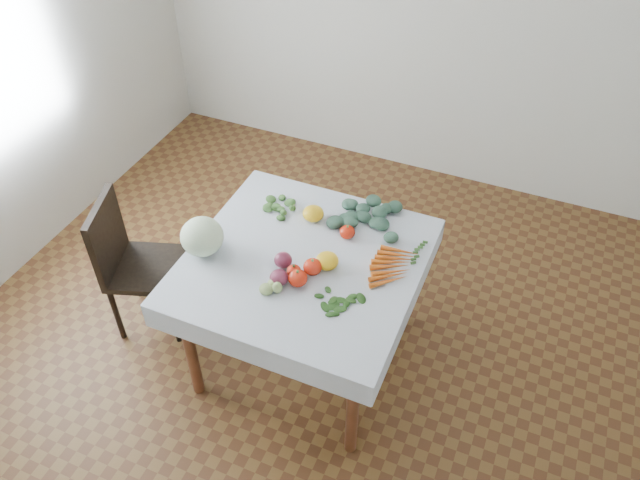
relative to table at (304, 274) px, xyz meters
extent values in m
plane|color=brown|center=(0.00, 0.00, -0.65)|extent=(4.00, 4.00, 0.00)
cube|color=brown|center=(0.00, 0.00, 0.08)|extent=(1.00, 1.00, 0.04)
cylinder|color=brown|center=(-0.44, -0.44, -0.30)|extent=(0.06, 0.06, 0.71)
cylinder|color=brown|center=(0.44, -0.44, -0.30)|extent=(0.06, 0.06, 0.71)
cylinder|color=brown|center=(-0.44, 0.44, -0.30)|extent=(0.06, 0.06, 0.71)
cylinder|color=brown|center=(0.44, 0.44, -0.30)|extent=(0.06, 0.06, 0.71)
cube|color=silver|center=(0.00, 0.00, 0.10)|extent=(1.12, 1.12, 0.01)
cube|color=black|center=(-0.93, -0.09, -0.24)|extent=(0.49, 0.49, 0.04)
cube|color=black|center=(-1.10, -0.15, -0.01)|extent=(0.16, 0.38, 0.42)
cylinder|color=black|center=(-1.04, -0.30, -0.46)|extent=(0.03, 0.03, 0.40)
cylinder|color=black|center=(-0.72, -0.20, -0.46)|extent=(0.03, 0.03, 0.40)
cylinder|color=black|center=(-1.14, 0.01, -0.46)|extent=(0.03, 0.03, 0.40)
cylinder|color=black|center=(-0.83, 0.12, -0.46)|extent=(0.03, 0.03, 0.40)
ellipsoid|color=#DFF1C9|center=(-0.48, -0.14, 0.20)|extent=(0.23, 0.23, 0.19)
ellipsoid|color=red|center=(0.14, 0.24, 0.14)|extent=(0.10, 0.10, 0.07)
ellipsoid|color=red|center=(0.08, -0.06, 0.14)|extent=(0.10, 0.10, 0.08)
ellipsoid|color=red|center=(0.04, -0.16, 0.14)|extent=(0.10, 0.10, 0.08)
ellipsoid|color=red|center=(0.00, -0.12, 0.13)|extent=(0.09, 0.09, 0.06)
ellipsoid|color=yellow|center=(-0.08, 0.30, 0.14)|extent=(0.12, 0.12, 0.08)
ellipsoid|color=yellow|center=(0.12, 0.00, 0.14)|extent=(0.12, 0.12, 0.08)
ellipsoid|color=#51172A|center=(-0.07, -0.08, 0.14)|extent=(0.09, 0.09, 0.07)
ellipsoid|color=#51172A|center=(-0.04, -0.19, 0.14)|extent=(0.10, 0.10, 0.08)
ellipsoid|color=#9FBC6C|center=(-0.03, -0.26, 0.13)|extent=(0.05, 0.05, 0.05)
ellipsoid|color=#9FBC6C|center=(-0.07, -0.25, 0.13)|extent=(0.05, 0.05, 0.05)
ellipsoid|color=#9FBC6C|center=(-0.02, -0.31, 0.13)|extent=(0.05, 0.05, 0.05)
cone|color=orange|center=(0.42, 0.23, 0.12)|extent=(0.20, 0.06, 0.03)
cone|color=orange|center=(0.42, 0.20, 0.12)|extent=(0.20, 0.07, 0.03)
cone|color=orange|center=(0.42, 0.17, 0.12)|extent=(0.19, 0.09, 0.03)
cone|color=orange|center=(0.42, 0.14, 0.12)|extent=(0.19, 0.10, 0.03)
cone|color=orange|center=(0.42, 0.11, 0.12)|extent=(0.19, 0.12, 0.03)
cone|color=orange|center=(0.42, 0.07, 0.12)|extent=(0.18, 0.13, 0.03)
cone|color=orange|center=(0.42, 0.04, 0.12)|extent=(0.17, 0.14, 0.03)
cone|color=orange|center=(0.42, 0.01, 0.12)|extent=(0.16, 0.15, 0.03)
ellipsoid|color=#345545|center=(0.22, 0.40, 0.13)|extent=(0.07, 0.07, 0.05)
ellipsoid|color=#345545|center=(0.17, 0.42, 0.13)|extent=(0.07, 0.07, 0.05)
ellipsoid|color=#345545|center=(0.19, 0.36, 0.13)|extent=(0.07, 0.07, 0.05)
ellipsoid|color=#345545|center=(0.23, 0.43, 0.13)|extent=(0.07, 0.07, 0.05)
ellipsoid|color=#345545|center=(0.13, 0.40, 0.13)|extent=(0.07, 0.07, 0.05)
ellipsoid|color=#345545|center=(0.25, 0.36, 0.13)|extent=(0.07, 0.07, 0.05)
ellipsoid|color=#345545|center=(0.18, 0.47, 0.13)|extent=(0.07, 0.07, 0.05)
ellipsoid|color=#345545|center=(0.14, 0.34, 0.13)|extent=(0.07, 0.07, 0.05)
ellipsoid|color=#345545|center=(0.29, 0.42, 0.13)|extent=(0.07, 0.07, 0.05)
ellipsoid|color=#345545|center=(0.09, 0.44, 0.13)|extent=(0.07, 0.07, 0.05)
ellipsoid|color=#345545|center=(0.23, 0.31, 0.13)|extent=(0.07, 0.07, 0.05)
ellipsoid|color=#345545|center=(0.24, 0.50, 0.13)|extent=(0.07, 0.07, 0.05)
ellipsoid|color=#345545|center=(0.06, 0.35, 0.13)|extent=(0.07, 0.07, 0.05)
ellipsoid|color=#345545|center=(0.33, 0.36, 0.13)|extent=(0.07, 0.07, 0.05)
ellipsoid|color=#345545|center=(0.11, 0.51, 0.13)|extent=(0.07, 0.07, 0.05)
ellipsoid|color=#345545|center=(0.15, 0.27, 0.13)|extent=(0.07, 0.07, 0.05)
ellipsoid|color=#27531A|center=(0.28, -0.20, 0.11)|extent=(0.05, 0.03, 0.01)
ellipsoid|color=#27531A|center=(0.25, -0.19, 0.11)|extent=(0.05, 0.03, 0.01)
ellipsoid|color=#27531A|center=(0.27, -0.22, 0.11)|extent=(0.05, 0.03, 0.01)
ellipsoid|color=#27531A|center=(0.29, -0.18, 0.11)|extent=(0.05, 0.03, 0.01)
ellipsoid|color=#27531A|center=(0.23, -0.20, 0.11)|extent=(0.05, 0.03, 0.01)
ellipsoid|color=#27531A|center=(0.30, -0.22, 0.11)|extent=(0.05, 0.03, 0.01)
ellipsoid|color=#27531A|center=(0.26, -0.16, 0.11)|extent=(0.05, 0.03, 0.01)
ellipsoid|color=#27531A|center=(0.23, -0.24, 0.11)|extent=(0.05, 0.03, 0.01)
ellipsoid|color=#27531A|center=(0.33, -0.18, 0.11)|extent=(0.05, 0.03, 0.01)
ellipsoid|color=#27531A|center=(0.20, -0.17, 0.11)|extent=(0.05, 0.03, 0.01)
ellipsoid|color=#27531A|center=(0.29, -0.26, 0.11)|extent=(0.05, 0.03, 0.01)
ellipsoid|color=#27531A|center=(0.30, -0.13, 0.11)|extent=(0.05, 0.03, 0.01)
ellipsoid|color=#27531A|center=(0.18, -0.23, 0.11)|extent=(0.05, 0.03, 0.01)
ellipsoid|color=#27531A|center=(0.36, -0.22, 0.11)|extent=(0.05, 0.03, 0.01)
ellipsoid|color=#27531A|center=(0.21, -0.13, 0.11)|extent=(0.05, 0.03, 0.01)
ellipsoid|color=#4E7A38|center=(-0.28, 0.31, 0.11)|extent=(0.05, 0.05, 0.02)
ellipsoid|color=#4E7A38|center=(-0.31, 0.32, 0.11)|extent=(0.05, 0.05, 0.02)
ellipsoid|color=#4E7A38|center=(-0.29, 0.28, 0.11)|extent=(0.05, 0.05, 0.02)
ellipsoid|color=#4E7A38|center=(-0.27, 0.33, 0.11)|extent=(0.05, 0.05, 0.02)
ellipsoid|color=#4E7A38|center=(-0.34, 0.30, 0.11)|extent=(0.05, 0.05, 0.02)
ellipsoid|color=#4E7A38|center=(-0.26, 0.28, 0.11)|extent=(0.05, 0.05, 0.02)
ellipsoid|color=#4E7A38|center=(-0.30, 0.35, 0.11)|extent=(0.05, 0.05, 0.02)
ellipsoid|color=#4E7A38|center=(-0.33, 0.26, 0.11)|extent=(0.05, 0.05, 0.02)
ellipsoid|color=#4E7A38|center=(-0.23, 0.32, 0.11)|extent=(0.05, 0.05, 0.02)
ellipsoid|color=#4E7A38|center=(-0.36, 0.33, 0.11)|extent=(0.05, 0.05, 0.02)
ellipsoid|color=#4E7A38|center=(-0.26, 0.24, 0.11)|extent=(0.05, 0.05, 0.02)
ellipsoid|color=#4E7A38|center=(-0.26, 0.37, 0.11)|extent=(0.05, 0.05, 0.02)
ellipsoid|color=#4E7A38|center=(-0.38, 0.27, 0.11)|extent=(0.05, 0.05, 0.02)
camera|label=1|loc=(0.93, -1.97, 2.24)|focal=35.00mm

